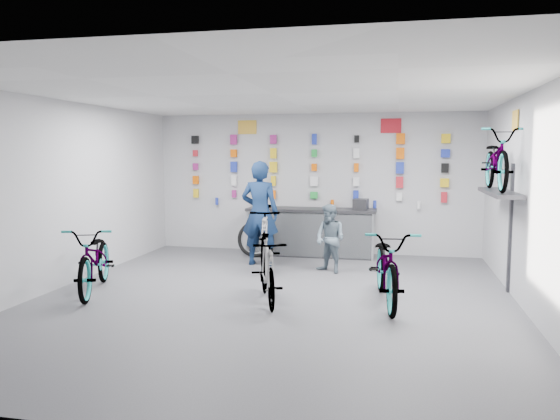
% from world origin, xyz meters
% --- Properties ---
extents(floor, '(8.00, 8.00, 0.00)m').
position_xyz_m(floor, '(0.00, 0.00, 0.00)').
color(floor, '#4C4B50').
rests_on(floor, ground).
extents(ceiling, '(8.00, 8.00, 0.00)m').
position_xyz_m(ceiling, '(0.00, 0.00, 3.00)').
color(ceiling, white).
rests_on(ceiling, wall_back).
extents(wall_back, '(7.00, 0.00, 7.00)m').
position_xyz_m(wall_back, '(0.00, 4.00, 1.50)').
color(wall_back, '#BABABD').
rests_on(wall_back, floor).
extents(wall_front, '(7.00, 0.00, 7.00)m').
position_xyz_m(wall_front, '(0.00, -4.00, 1.50)').
color(wall_front, '#BABABD').
rests_on(wall_front, floor).
extents(wall_left, '(0.00, 8.00, 8.00)m').
position_xyz_m(wall_left, '(-3.50, 0.00, 1.50)').
color(wall_left, '#BABABD').
rests_on(wall_left, floor).
extents(wall_right, '(0.00, 8.00, 8.00)m').
position_xyz_m(wall_right, '(3.50, 0.00, 1.50)').
color(wall_right, '#BABABD').
rests_on(wall_right, floor).
extents(counter, '(2.70, 0.66, 1.00)m').
position_xyz_m(counter, '(0.00, 3.54, 0.49)').
color(counter, black).
rests_on(counter, floor).
extents(merch_wall, '(5.57, 0.08, 1.56)m').
position_xyz_m(merch_wall, '(0.18, 3.93, 1.83)').
color(merch_wall, yellow).
rests_on(merch_wall, wall_back).
extents(wall_bracket, '(0.39, 1.90, 2.00)m').
position_xyz_m(wall_bracket, '(3.33, 1.20, 1.46)').
color(wall_bracket, '#333338').
rests_on(wall_bracket, wall_right).
extents(sign_left, '(0.42, 0.02, 0.30)m').
position_xyz_m(sign_left, '(-1.50, 3.98, 2.72)').
color(sign_left, gold).
rests_on(sign_left, wall_back).
extents(sign_right, '(0.42, 0.02, 0.30)m').
position_xyz_m(sign_right, '(1.60, 3.98, 2.72)').
color(sign_right, red).
rests_on(sign_right, wall_back).
extents(sign_side, '(0.02, 0.40, 0.30)m').
position_xyz_m(sign_side, '(3.48, 1.20, 2.65)').
color(sign_side, gold).
rests_on(sign_side, wall_right).
extents(bike_left, '(1.33, 2.13, 1.05)m').
position_xyz_m(bike_left, '(-2.79, -0.18, 0.53)').
color(bike_left, gray).
rests_on(bike_left, floor).
extents(bike_center, '(0.97, 1.68, 0.97)m').
position_xyz_m(bike_center, '(-0.04, -0.20, 0.49)').
color(bike_center, gray).
rests_on(bike_center, floor).
extents(bike_right, '(1.01, 2.19, 1.11)m').
position_xyz_m(bike_right, '(1.65, 0.13, 0.55)').
color(bike_right, gray).
rests_on(bike_right, floor).
extents(bike_service, '(0.82, 1.99, 1.16)m').
position_xyz_m(bike_service, '(-0.65, 2.27, 0.58)').
color(bike_service, gray).
rests_on(bike_service, floor).
extents(bike_wall, '(0.63, 1.80, 0.95)m').
position_xyz_m(bike_wall, '(3.25, 1.20, 2.05)').
color(bike_wall, gray).
rests_on(bike_wall, wall_bracket).
extents(clerk, '(0.76, 0.51, 2.01)m').
position_xyz_m(clerk, '(-0.81, 2.38, 1.01)').
color(clerk, '#102447').
rests_on(clerk, floor).
extents(customer, '(0.76, 0.72, 1.24)m').
position_xyz_m(customer, '(0.60, 1.99, 0.62)').
color(customer, slate).
rests_on(customer, floor).
extents(spare_wheel, '(0.79, 0.38, 0.76)m').
position_xyz_m(spare_wheel, '(-1.10, 3.17, 0.37)').
color(spare_wheel, black).
rests_on(spare_wheel, floor).
extents(register, '(0.32, 0.34, 0.22)m').
position_xyz_m(register, '(1.03, 3.55, 1.11)').
color(register, black).
rests_on(register, counter).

